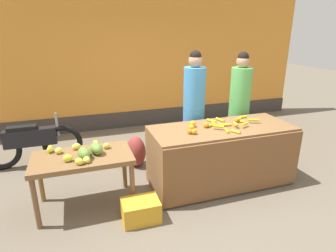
# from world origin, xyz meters

# --- Properties ---
(ground_plane) EXTENTS (24.00, 24.00, 0.00)m
(ground_plane) POSITION_xyz_m (0.00, 0.00, 0.00)
(ground_plane) COLOR #665B4C
(market_wall_back) EXTENTS (7.95, 0.23, 3.41)m
(market_wall_back) POSITION_xyz_m (0.00, 3.00, 1.67)
(market_wall_back) COLOR orange
(market_wall_back) RESTS_ON ground
(fruit_stall_counter) EXTENTS (2.03, 0.85, 0.86)m
(fruit_stall_counter) POSITION_xyz_m (0.48, -0.01, 0.43)
(fruit_stall_counter) COLOR brown
(fruit_stall_counter) RESTS_ON ground
(side_table_wooden) EXTENTS (1.20, 0.67, 0.71)m
(side_table_wooden) POSITION_xyz_m (-1.43, 0.00, 0.62)
(side_table_wooden) COLOR brown
(side_table_wooden) RESTS_ON ground
(banana_bunch_pile) EXTENTS (0.79, 0.67, 0.07)m
(banana_bunch_pile) POSITION_xyz_m (0.61, 0.05, 0.89)
(banana_bunch_pile) COLOR gold
(banana_bunch_pile) RESTS_ON fruit_stall_counter
(orange_pile) EXTENTS (0.38, 0.35, 0.09)m
(orange_pile) POSITION_xyz_m (0.05, -0.01, 0.90)
(orange_pile) COLOR orange
(orange_pile) RESTS_ON fruit_stall_counter
(mango_papaya_pile) EXTENTS (0.79, 0.62, 0.14)m
(mango_papaya_pile) POSITION_xyz_m (-1.39, -0.01, 0.76)
(mango_papaya_pile) COLOR yellow
(mango_papaya_pile) RESTS_ON side_table_wooden
(vendor_woman_blue_shirt) EXTENTS (0.34, 0.34, 1.87)m
(vendor_woman_blue_shirt) POSITION_xyz_m (0.33, 0.66, 0.95)
(vendor_woman_blue_shirt) COLOR #33333D
(vendor_woman_blue_shirt) RESTS_ON ground
(vendor_woman_green_shirt) EXTENTS (0.34, 0.34, 1.83)m
(vendor_woman_green_shirt) POSITION_xyz_m (1.17, 0.68, 0.92)
(vendor_woman_green_shirt) COLOR #33333D
(vendor_woman_green_shirt) RESTS_ON ground
(parked_motorcycle) EXTENTS (1.60, 0.18, 0.88)m
(parked_motorcycle) POSITION_xyz_m (-2.20, 1.45, 0.40)
(parked_motorcycle) COLOR black
(parked_motorcycle) RESTS_ON ground
(produce_crate) EXTENTS (0.44, 0.33, 0.26)m
(produce_crate) POSITION_xyz_m (-0.84, -0.51, 0.13)
(produce_crate) COLOR gold
(produce_crate) RESTS_ON ground
(produce_sack) EXTENTS (0.38, 0.42, 0.52)m
(produce_sack) POSITION_xyz_m (-0.58, 0.89, 0.26)
(produce_sack) COLOR maroon
(produce_sack) RESTS_ON ground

